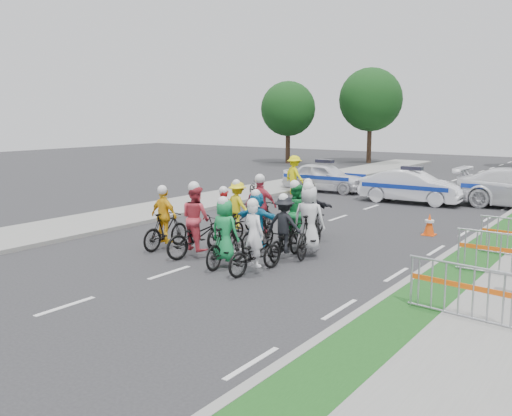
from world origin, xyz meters
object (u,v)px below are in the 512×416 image
Objects in this scene: rider_8 at (296,222)px; police_car_0 at (324,177)px; rider_6 at (225,225)px; rider_3 at (165,224)px; cone_0 at (429,225)px; rider_0 at (255,248)px; barrier_1 at (500,256)px; rider_7 at (309,227)px; tree_3 at (371,100)px; rider_4 at (285,233)px; rider_10 at (238,213)px; rider_1 at (225,239)px; parked_bike at (256,188)px; tree_0 at (288,109)px; rider_2 at (197,229)px; marshal_hiviz at (294,175)px; barrier_0 at (459,293)px; rider_5 at (257,225)px; rider_9 at (261,214)px; police_car_1 at (411,187)px; rider_11 at (309,213)px.

rider_8 is 0.47× the size of police_car_0.
rider_3 is at bearing 55.95° from rider_6.
rider_3 is 8.33m from cone_0.
rider_0 is 5.73m from barrier_1.
tree_3 is (-10.95, 28.59, 4.10)m from rider_7.
tree_3 reaches higher than rider_4.
rider_10 reaches higher than cone_0.
rider_1 is at bearing -155.09° from barrier_1.
police_car_0 is (-2.58, 10.63, 0.02)m from rider_10.
tree_0 reaches higher than parked_bike.
rider_2 reaches higher than rider_3.
rider_4 is at bearing -120.62° from rider_1.
rider_2 is at bearing -74.43° from tree_3.
cone_0 is (4.29, 6.30, -0.41)m from rider_2.
rider_10 is (-2.14, 3.39, -0.01)m from rider_1.
cone_0 is at bearing -137.16° from police_car_0.
rider_4 is 1.46m from rider_8.
marshal_hiviz is 2.66× the size of cone_0.
rider_1 is 30.77m from tree_0.
marshal_hiviz reaches higher than rider_1.
rider_0 reaches higher than barrier_0.
rider_6 is at bearing -14.52° from rider_5.
rider_9 reaches higher than rider_8.
rider_1 is at bearing 95.14° from rider_5.
rider_1 is at bearing 58.49° from rider_4.
rider_9 is 0.47× the size of police_car_1.
rider_6 is at bearing -68.49° from rider_2.
rider_5 is 2.52m from rider_10.
marshal_hiviz reaches higher than barrier_1.
tree_3 is (-9.77, 30.77, 4.18)m from rider_1.
tree_3 is at bearing -71.73° from rider_8.
rider_5 is (2.36, 1.21, 0.04)m from rider_3.
rider_2 is 1.04× the size of rider_9.
rider_8 is at bearing -110.55° from rider_2.
rider_0 is 0.94× the size of barrier_1.
rider_1 is 0.96× the size of rider_11.
tree_0 is (-12.18, 26.23, 3.47)m from rider_3.
rider_4 is at bearing 158.58° from rider_10.
rider_7 is at bearing 137.62° from rider_8.
rider_6 is 0.89× the size of rider_8.
rider_5 is at bearing 159.12° from barrier_0.
rider_2 reaches higher than parked_bike.
rider_7 is at bearing 149.66° from barrier_0.
rider_0 is at bearing -150.86° from barrier_1.
police_car_1 is at bearing -78.41° from rider_0.
rider_8 is at bearing -69.81° from rider_0.
tree_3 is at bearing 117.93° from cone_0.
parked_bike is at bearing -80.68° from tree_3.
cone_0 is 27.04m from tree_0.
rider_10 reaches higher than rider_4.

